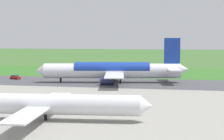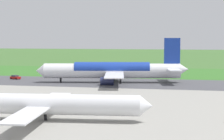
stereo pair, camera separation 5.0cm
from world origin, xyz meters
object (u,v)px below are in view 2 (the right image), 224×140
(airliner_parked_mid, at_px, (44,104))
(service_car_followme, at_px, (15,77))
(no_stopping_sign, at_px, (102,71))
(traffic_cone_orange, at_px, (83,74))
(airliner_main, at_px, (113,70))

(airliner_parked_mid, bearing_deg, service_car_followme, -60.52)
(no_stopping_sign, relative_size, traffic_cone_orange, 4.94)
(airliner_parked_mid, height_order, no_stopping_sign, airliner_parked_mid)
(airliner_parked_mid, distance_m, service_car_followme, 77.92)
(airliner_main, relative_size, traffic_cone_orange, 98.02)
(no_stopping_sign, distance_m, traffic_cone_orange, 8.26)
(airliner_parked_mid, height_order, service_car_followme, airliner_parked_mid)
(service_car_followme, height_order, no_stopping_sign, no_stopping_sign)
(airliner_main, relative_size, service_car_followme, 11.80)
(service_car_followme, height_order, traffic_cone_orange, service_car_followme)
(airliner_main, relative_size, airliner_parked_mid, 1.31)
(traffic_cone_orange, bearing_deg, airliner_parked_mid, 101.31)
(airliner_main, height_order, service_car_followme, airliner_main)
(no_stopping_sign, xyz_separation_m, traffic_cone_orange, (7.69, 2.72, -1.33))
(no_stopping_sign, bearing_deg, airliner_parked_mid, 96.46)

